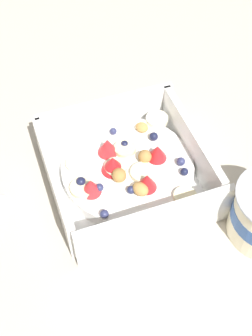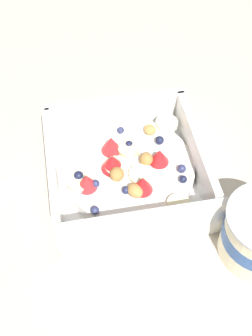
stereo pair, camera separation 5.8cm
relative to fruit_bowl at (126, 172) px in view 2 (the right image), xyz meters
name	(u,v)px [view 2 (the right image)]	position (x,y,z in m)	size (l,w,h in m)	color
ground_plane	(128,179)	(0.00, 0.00, -0.02)	(2.40, 2.40, 0.00)	beige
fruit_bowl	(126,172)	(0.00, 0.00, 0.00)	(0.20, 0.20, 0.07)	white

